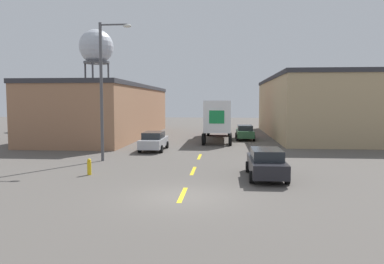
{
  "coord_description": "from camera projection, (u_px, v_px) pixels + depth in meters",
  "views": [
    {
      "loc": [
        1.73,
        -15.19,
        3.94
      ],
      "look_at": [
        -0.6,
        12.21,
        1.73
      ],
      "focal_mm": 35.0,
      "sensor_mm": 36.0,
      "label": 1
    }
  ],
  "objects": [
    {
      "name": "ground_plane",
      "position": [
        182.0,
        197.0,
        15.55
      ],
      "size": [
        160.0,
        160.0,
        0.0
      ],
      "primitive_type": "plane",
      "color": "#56514C"
    },
    {
      "name": "road_centerline",
      "position": [
        193.0,
        171.0,
        21.46
      ],
      "size": [
        0.2,
        13.81,
        0.01
      ],
      "color": "yellow",
      "rests_on": "ground_plane"
    },
    {
      "name": "warehouse_left",
      "position": [
        109.0,
        111.0,
        43.15
      ],
      "size": [
        9.15,
        26.34,
        5.86
      ],
      "color": "#9E7051",
      "rests_on": "ground_plane"
    },
    {
      "name": "warehouse_right",
      "position": [
        330.0,
        107.0,
        43.13
      ],
      "size": [
        13.99,
        25.15,
        6.79
      ],
      "color": "tan",
      "rests_on": "ground_plane"
    },
    {
      "name": "semi_truck",
      "position": [
        218.0,
        117.0,
        38.98
      ],
      "size": [
        2.76,
        12.28,
        4.07
      ],
      "rotation": [
        0.0,
        0.0,
        -0.0
      ],
      "color": "#B21919",
      "rests_on": "ground_plane"
    },
    {
      "name": "parked_car_right_far",
      "position": [
        245.0,
        132.0,
        39.3
      ],
      "size": [
        1.92,
        4.72,
        1.52
      ],
      "color": "#2D5B38",
      "rests_on": "ground_plane"
    },
    {
      "name": "parked_car_right_near",
      "position": [
        266.0,
        163.0,
        19.44
      ],
      "size": [
        1.92,
        4.72,
        1.52
      ],
      "color": "black",
      "rests_on": "ground_plane"
    },
    {
      "name": "parked_car_left_far",
      "position": [
        154.0,
        141.0,
        30.47
      ],
      "size": [
        1.92,
        4.72,
        1.52
      ],
      "color": "#B2B2B7",
      "rests_on": "ground_plane"
    },
    {
      "name": "water_tower",
      "position": [
        96.0,
        48.0,
        57.48
      ],
      "size": [
        5.23,
        5.23,
        15.05
      ],
      "color": "#47474C",
      "rests_on": "ground_plane"
    },
    {
      "name": "street_lamp",
      "position": [
        104.0,
        83.0,
        24.68
      ],
      "size": [
        2.19,
        0.32,
        9.12
      ],
      "color": "#4C4C51",
      "rests_on": "ground_plane"
    },
    {
      "name": "fire_hydrant",
      "position": [
        89.0,
        167.0,
        20.23
      ],
      "size": [
        0.22,
        0.22,
        0.9
      ],
      "color": "gold",
      "rests_on": "ground_plane"
    }
  ]
}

